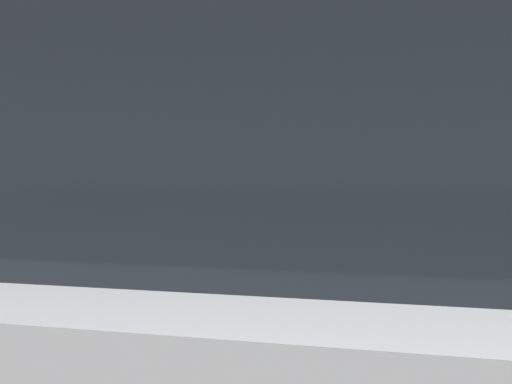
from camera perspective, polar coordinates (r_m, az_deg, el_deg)
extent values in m
cylinder|color=slate|center=(3.39, -5.65, -7.85)|extent=(0.07, 0.07, 1.04)
cylinder|color=slate|center=(3.35, -5.67, 3.87)|extent=(0.17, 0.17, 0.33)
sphere|color=silver|center=(3.37, -5.68, 7.20)|extent=(0.16, 0.16, 0.16)
cube|color=black|center=(3.28, -6.39, 5.22)|extent=(0.09, 0.01, 0.07)
cube|color=white|center=(3.27, -6.39, 2.88)|extent=(0.10, 0.01, 0.09)
cylinder|color=#1E233F|center=(3.12, 2.80, -10.31)|extent=(0.15, 0.15, 0.86)
cylinder|color=#1E233F|center=(3.23, -0.17, -9.90)|extent=(0.15, 0.15, 0.86)
cube|color=black|center=(3.12, 1.29, 3.67)|extent=(0.49, 0.32, 0.65)
cylinder|color=black|center=(2.97, 5.53, 4.14)|extent=(0.09, 0.09, 0.61)
cylinder|color=black|center=(3.14, -4.94, 6.19)|extent=(0.21, 0.52, 0.48)
cylinder|color=gray|center=(4.99, 5.46, 0.00)|extent=(24.00, 0.06, 0.06)
cylinder|color=gray|center=(5.02, 5.45, -4.90)|extent=(24.00, 0.05, 0.05)
cylinder|color=gray|center=(5.77, -11.05, -4.60)|extent=(0.06, 0.06, 0.95)
cylinder|color=gray|center=(5.02, 5.45, -5.44)|extent=(0.06, 0.06, 0.95)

